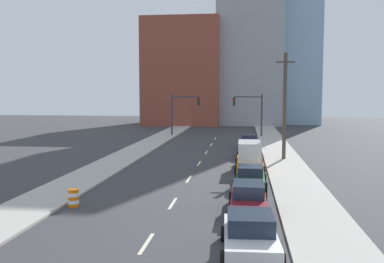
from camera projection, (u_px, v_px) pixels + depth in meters
name	position (u px, v px, depth m)	size (l,w,h in m)	color
sidewalk_left	(167.00, 134.00, 60.87)	(3.30, 103.61, 0.13)	#ADA89E
sidewalk_right	(269.00, 136.00, 59.10)	(3.30, 103.61, 0.13)	#ADA89E
lane_stripe_at_8m	(146.00, 243.00, 16.92)	(0.16, 2.40, 0.01)	beige
lane_stripe_at_14m	(173.00, 203.00, 23.05)	(0.16, 2.40, 0.01)	beige
lane_stripe_at_21m	(189.00, 179.00, 29.58)	(0.16, 2.40, 0.01)	beige
lane_stripe_at_28m	(199.00, 163.00, 36.20)	(0.16, 2.40, 0.01)	beige
lane_stripe_at_34m	(206.00, 152.00, 42.88)	(0.16, 2.40, 0.01)	beige
lane_stripe_at_41m	(211.00, 145.00, 49.16)	(0.16, 2.40, 0.01)	beige
lane_stripe_at_48m	(215.00, 139.00, 55.82)	(0.16, 2.40, 0.01)	beige
building_brick_left	(185.00, 73.00, 82.41)	(14.00, 16.00, 19.45)	brown
building_office_center	(249.00, 61.00, 84.61)	(12.00, 20.00, 24.63)	#99999E
building_glass_right	(283.00, 25.00, 87.06)	(13.00, 20.00, 39.61)	#8CADC6
traffic_signal_left	(180.00, 109.00, 58.90)	(4.01, 0.35, 5.82)	#38383D
traffic_signal_right	(253.00, 109.00, 57.67)	(4.01, 0.35, 5.82)	#38383D
utility_pole_right_mid	(285.00, 106.00, 37.45)	(1.60, 0.32, 9.43)	#473D33
traffic_barrel	(74.00, 198.00, 22.29)	(0.56, 0.56, 0.95)	orange
sedan_white	(250.00, 236.00, 15.75)	(2.34, 4.40, 1.53)	silver
sedan_maroon	(248.00, 199.00, 21.25)	(2.00, 4.77, 1.50)	maroon
sedan_green	(250.00, 178.00, 26.90)	(2.10, 4.31, 1.36)	#1E6033
box_truck_orange	(249.00, 157.00, 32.79)	(2.22, 5.51, 2.23)	orange
sedan_red	(249.00, 150.00, 39.38)	(2.17, 4.40, 1.49)	red
sedan_blue	(249.00, 142.00, 45.66)	(2.09, 4.83, 1.52)	navy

